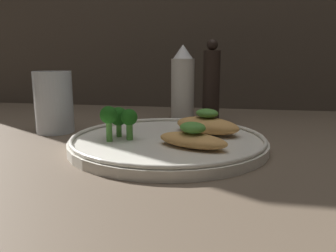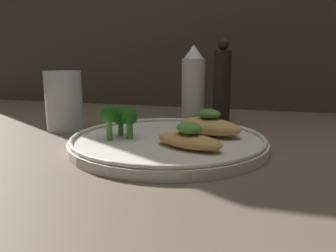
# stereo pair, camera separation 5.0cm
# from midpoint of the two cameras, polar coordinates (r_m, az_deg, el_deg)

# --- Properties ---
(ground_plane) EXTENTS (1.80, 1.80, 0.01)m
(ground_plane) POSITION_cam_midpoint_polar(r_m,az_deg,el_deg) (0.51, -2.82, -4.29)
(ground_plane) COLOR brown
(plate) EXTENTS (0.30, 0.30, 0.02)m
(plate) POSITION_cam_midpoint_polar(r_m,az_deg,el_deg) (0.51, -2.83, -2.68)
(plate) COLOR silver
(plate) RESTS_ON ground_plane
(grilled_meat_front) EXTENTS (0.11, 0.08, 0.04)m
(grilled_meat_front) POSITION_cam_midpoint_polar(r_m,az_deg,el_deg) (0.46, 1.15, -2.20)
(grilled_meat_front) COLOR tan
(grilled_meat_front) RESTS_ON plate
(grilled_meat_middle) EXTENTS (0.13, 0.11, 0.04)m
(grilled_meat_middle) POSITION_cam_midpoint_polar(r_m,az_deg,el_deg) (0.54, 4.15, 0.25)
(grilled_meat_middle) COLOR tan
(grilled_meat_middle) RESTS_ON plate
(broccoli_bunch) EXTENTS (0.05, 0.06, 0.05)m
(broccoli_bunch) POSITION_cam_midpoint_polar(r_m,az_deg,el_deg) (0.51, -11.38, 1.44)
(broccoli_bunch) COLOR #4C8E38
(broccoli_bunch) RESTS_ON plate
(sauce_bottle) EXTENTS (0.05, 0.05, 0.17)m
(sauce_bottle) POSITION_cam_midpoint_polar(r_m,az_deg,el_deg) (0.72, 0.57, 7.14)
(sauce_bottle) COLOR white
(sauce_bottle) RESTS_ON ground_plane
(pepper_grinder) EXTENTS (0.04, 0.04, 0.18)m
(pepper_grinder) POSITION_cam_midpoint_polar(r_m,az_deg,el_deg) (0.71, 5.54, 7.25)
(pepper_grinder) COLOR black
(pepper_grinder) RESTS_ON ground_plane
(drinking_glass) EXTENTS (0.07, 0.07, 0.11)m
(drinking_glass) POSITION_cam_midpoint_polar(r_m,az_deg,el_deg) (0.65, -21.40, 3.87)
(drinking_glass) COLOR silver
(drinking_glass) RESTS_ON ground_plane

